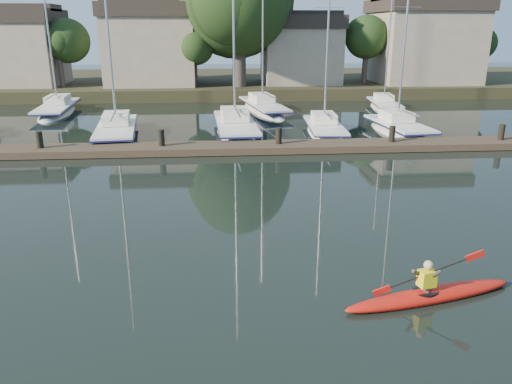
{
  "coord_description": "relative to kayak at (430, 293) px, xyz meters",
  "views": [
    {
      "loc": [
        -0.2,
        -11.16,
        6.09
      ],
      "look_at": [
        0.99,
        3.6,
        1.2
      ],
      "focal_mm": 35.0,
      "sensor_mm": 36.0,
      "label": 1
    }
  ],
  "objects": [
    {
      "name": "sailboat_4",
      "position": [
        6.13,
        19.16,
        -0.38
      ],
      "size": [
        2.85,
        7.58,
        12.61
      ],
      "rotation": [
        0.0,
        0.0,
        0.08
      ],
      "color": "white",
      "rests_on": "ground"
    },
    {
      "name": "dock",
      "position": [
        -4.69,
        15.16,
        0.03
      ],
      "size": [
        34.0,
        2.0,
        1.8
      ],
      "color": "#4D3B2C",
      "rests_on": "ground"
    },
    {
      "name": "kayak",
      "position": [
        0.0,
        0.0,
        0.0
      ],
      "size": [
        4.49,
        1.59,
        1.43
      ],
      "rotation": [
        0.0,
        0.0,
        0.23
      ],
      "color": "red",
      "rests_on": "ground"
    },
    {
      "name": "ground",
      "position": [
        -4.69,
        1.16,
        -0.17
      ],
      "size": [
        160.0,
        160.0,
        0.0
      ],
      "primitive_type": "plane",
      "color": "black",
      "rests_on": "ground"
    },
    {
      "name": "shore",
      "position": [
        -3.08,
        41.45,
        3.05
      ],
      "size": [
        90.0,
        25.25,
        12.75
      ],
      "color": "#263219",
      "rests_on": "ground"
    },
    {
      "name": "sailboat_1",
      "position": [
        -10.76,
        19.55,
        -0.37
      ],
      "size": [
        3.29,
        9.28,
        14.84
      ],
      "rotation": [
        0.0,
        0.0,
        0.12
      ],
      "color": "white",
      "rests_on": "ground"
    },
    {
      "name": "sailboat_7",
      "position": [
        8.41,
        28.67,
        -0.35
      ],
      "size": [
        2.77,
        7.43,
        11.7
      ],
      "rotation": [
        0.0,
        0.0,
        -0.12
      ],
      "color": "white",
      "rests_on": "ground"
    },
    {
      "name": "sailboat_3",
      "position": [
        1.63,
        19.41,
        -0.36
      ],
      "size": [
        2.57,
        7.85,
        12.46
      ],
      "rotation": [
        0.0,
        0.0,
        -0.07
      ],
      "color": "white",
      "rests_on": "ground"
    },
    {
      "name": "sailboat_2",
      "position": [
        -3.73,
        20.2,
        -0.38
      ],
      "size": [
        2.76,
        10.15,
        16.65
      ],
      "rotation": [
        0.0,
        0.0,
        0.04
      ],
      "color": "white",
      "rests_on": "ground"
    },
    {
      "name": "sailboat_5",
      "position": [
        -16.73,
        28.39,
        -0.37
      ],
      "size": [
        2.95,
        9.56,
        15.59
      ],
      "rotation": [
        0.0,
        0.0,
        0.08
      ],
      "color": "white",
      "rests_on": "ground"
    },
    {
      "name": "sailboat_6",
      "position": [
        -1.25,
        28.23,
        -0.36
      ],
      "size": [
        3.78,
        10.42,
        16.24
      ],
      "rotation": [
        0.0,
        0.0,
        0.16
      ],
      "color": "white",
      "rests_on": "ground"
    }
  ]
}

